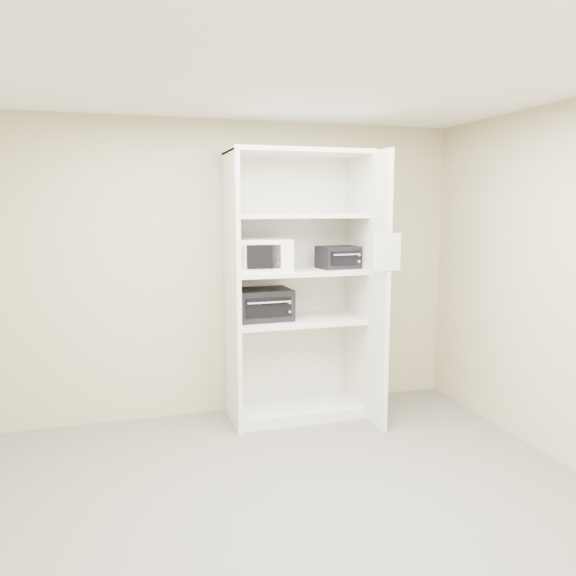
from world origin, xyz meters
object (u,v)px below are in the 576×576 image
object	(u,v)px
microwave	(264,255)
toaster_oven_upper	(338,257)
toaster_oven_lower	(263,304)
shelving_unit	(302,295)

from	to	relation	value
microwave	toaster_oven_upper	bearing A→B (deg)	5.33
toaster_oven_upper	toaster_oven_lower	size ratio (longest dim) A/B	0.70
shelving_unit	microwave	distance (m)	0.53
toaster_oven_upper	toaster_oven_lower	distance (m)	0.81
toaster_oven_lower	toaster_oven_upper	bearing A→B (deg)	-6.77
microwave	toaster_oven_lower	world-z (taller)	microwave
shelving_unit	toaster_oven_lower	size ratio (longest dim) A/B	4.85
toaster_oven_lower	microwave	bearing A→B (deg)	-96.77
microwave	shelving_unit	bearing A→B (deg)	11.20
microwave	toaster_oven_upper	size ratio (longest dim) A/B	1.34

